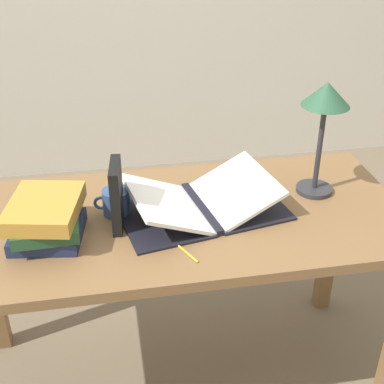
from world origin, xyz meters
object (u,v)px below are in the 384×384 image
reading_lamp (325,108)px  coffee_mug (116,202)px  pencil (183,249)px  book_standing_upright (117,195)px  open_book (202,202)px  book_stack_tall (46,219)px

reading_lamp → coffee_mug: 0.74m
coffee_mug → reading_lamp: bearing=2.0°
reading_lamp → pencil: reading_lamp is taller
book_standing_upright → open_book: bearing=13.8°
coffee_mug → pencil: bearing=-52.7°
open_book → book_standing_upright: size_ratio=2.73×
book_stack_tall → coffee_mug: 0.23m
coffee_mug → pencil: coffee_mug is taller
reading_lamp → coffee_mug: (-0.69, -0.02, -0.27)m
reading_lamp → coffee_mug: size_ratio=3.36×
book_stack_tall → pencil: 0.42m
book_stack_tall → book_standing_upright: book_standing_upright is taller
reading_lamp → pencil: size_ratio=2.85×
book_standing_upright → pencil: bearing=-37.5°
book_stack_tall → open_book: bearing=7.9°
open_book → pencil: bearing=-126.0°
open_book → pencil: open_book is taller
pencil → open_book: bearing=64.9°
reading_lamp → pencil: (-0.51, -0.26, -0.31)m
book_stack_tall → reading_lamp: 0.94m
book_standing_upright → reading_lamp: reading_lamp is taller
book_standing_upright → reading_lamp: bearing=14.0°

